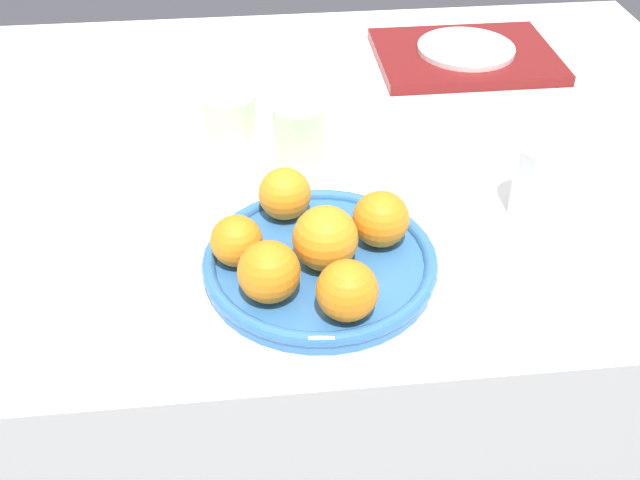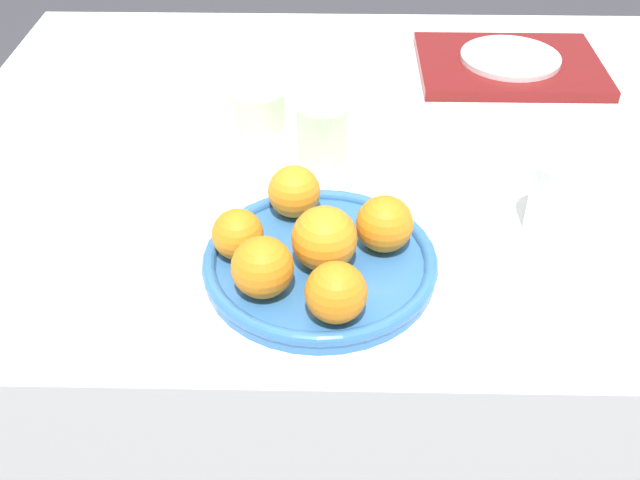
{
  "view_description": "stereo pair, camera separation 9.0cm",
  "coord_description": "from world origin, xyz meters",
  "views": [
    {
      "loc": [
        -0.15,
        -1.02,
        1.37
      ],
      "look_at": [
        -0.07,
        -0.32,
        0.81
      ],
      "focal_mm": 42.0,
      "sensor_mm": 36.0,
      "label": 1
    },
    {
      "loc": [
        -0.06,
        -1.02,
        1.37
      ],
      "look_at": [
        -0.07,
        -0.32,
        0.81
      ],
      "focal_mm": 42.0,
      "sensor_mm": 36.0,
      "label": 2
    }
  ],
  "objects": [
    {
      "name": "fruit_platter",
      "position": [
        -0.07,
        -0.32,
        0.77
      ],
      "size": [
        0.29,
        0.29,
        0.03
      ],
      "color": "#336BAD",
      "rests_on": "table"
    },
    {
      "name": "water_glass",
      "position": [
        0.24,
        -0.23,
        0.81
      ],
      "size": [
        0.08,
        0.08,
        0.11
      ],
      "color": "silver",
      "rests_on": "table"
    },
    {
      "name": "serving_tray",
      "position": [
        0.26,
        0.25,
        0.77
      ],
      "size": [
        0.33,
        0.25,
        0.02
      ],
      "color": "maroon",
      "rests_on": "table"
    },
    {
      "name": "cup_1",
      "position": [
        -0.18,
        0.04,
        0.79
      ],
      "size": [
        0.08,
        0.08,
        0.06
      ],
      "color": "#B7CC9E",
      "rests_on": "table"
    },
    {
      "name": "cup_0",
      "position": [
        -0.07,
        -0.05,
        0.8
      ],
      "size": [
        0.08,
        0.08,
        0.08
      ],
      "color": "#B7CC9E",
      "rests_on": "table"
    },
    {
      "name": "ground_plane",
      "position": [
        0.0,
        0.0,
        0.0
      ],
      "size": [
        12.0,
        12.0,
        0.0
      ],
      "primitive_type": "plane",
      "color": "#38383D"
    },
    {
      "name": "orange_3",
      "position": [
        -0.17,
        -0.31,
        0.81
      ],
      "size": [
        0.06,
        0.06,
        0.06
      ],
      "color": "orange",
      "rests_on": "fruit_platter"
    },
    {
      "name": "orange_2",
      "position": [
        -0.11,
        -0.23,
        0.81
      ],
      "size": [
        0.07,
        0.07,
        0.07
      ],
      "color": "orange",
      "rests_on": "fruit_platter"
    },
    {
      "name": "orange_5",
      "position": [
        0.01,
        -0.29,
        0.81
      ],
      "size": [
        0.07,
        0.07,
        0.07
      ],
      "color": "orange",
      "rests_on": "fruit_platter"
    },
    {
      "name": "side_plate",
      "position": [
        0.26,
        0.25,
        0.78
      ],
      "size": [
        0.18,
        0.18,
        0.01
      ],
      "color": "silver",
      "rests_on": "serving_tray"
    },
    {
      "name": "orange_4",
      "position": [
        -0.05,
        -0.42,
        0.81
      ],
      "size": [
        0.07,
        0.07,
        0.07
      ],
      "color": "orange",
      "rests_on": "fruit_platter"
    },
    {
      "name": "orange_0",
      "position": [
        -0.07,
        -0.33,
        0.82
      ],
      "size": [
        0.08,
        0.08,
        0.08
      ],
      "color": "orange",
      "rests_on": "fruit_platter"
    },
    {
      "name": "orange_1",
      "position": [
        -0.13,
        -0.38,
        0.82
      ],
      "size": [
        0.07,
        0.07,
        0.07
      ],
      "color": "orange",
      "rests_on": "fruit_platter"
    },
    {
      "name": "table",
      "position": [
        0.0,
        0.0,
        0.38
      ],
      "size": [
        1.34,
        1.02,
        0.76
      ],
      "color": "white",
      "rests_on": "ground_plane"
    }
  ]
}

